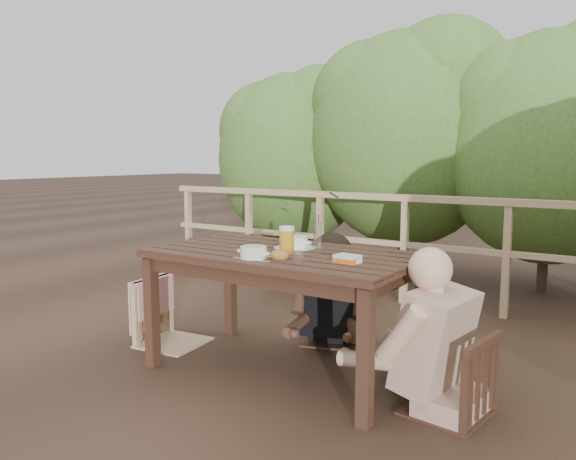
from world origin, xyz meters
The scene contains 16 objects.
ground centered at (0.00, 0.00, 0.00)m, with size 60.00×60.00×0.00m, color #462F22.
table centered at (0.00, 0.00, 0.38)m, with size 1.64×0.92×0.76m, color #341E15.
chair_left centered at (-0.96, -0.01, 0.44)m, with size 0.44×0.44×0.88m, color tan.
chair_far centered at (-0.02, 0.69, 0.43)m, with size 0.43×0.43×0.86m, color #341E15.
chair_right centered at (1.06, -0.01, 0.42)m, with size 0.42×0.42×0.84m, color #341E15.
woman centered at (-0.02, 0.71, 0.63)m, with size 0.51×0.62×1.26m, color black, non-canonical shape.
diner_right centered at (1.09, -0.01, 0.72)m, with size 0.58×0.72×1.45m, color tan, non-canonical shape.
railing centered at (0.00, 2.00, 0.51)m, with size 5.60×0.10×1.01m, color tan.
hedge_row centered at (0.40, 3.20, 1.90)m, with size 6.60×1.60×3.80m, color #426529, non-canonical shape.
soup_near centered at (-0.01, -0.30, 0.80)m, with size 0.26×0.26×0.09m, color white.
soup_far centered at (-0.02, 0.16, 0.80)m, with size 0.28×0.28×0.09m, color white.
bread_roll centered at (0.12, -0.23, 0.79)m, with size 0.12×0.09×0.07m, color #AB7739.
beer_glass centered at (0.06, -0.05, 0.85)m, with size 0.09×0.09×0.18m, color #C66B10.
bottle centered at (0.14, 0.16, 0.88)m, with size 0.06×0.06×0.24m, color silver.
tumbler centered at (0.28, -0.27, 0.80)m, with size 0.07×0.07×0.08m, color white.
butter_tub centered at (0.51, -0.12, 0.79)m, with size 0.14×0.10×0.06m, color silver.
Camera 1 is at (1.91, -2.84, 1.36)m, focal length 34.94 mm.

